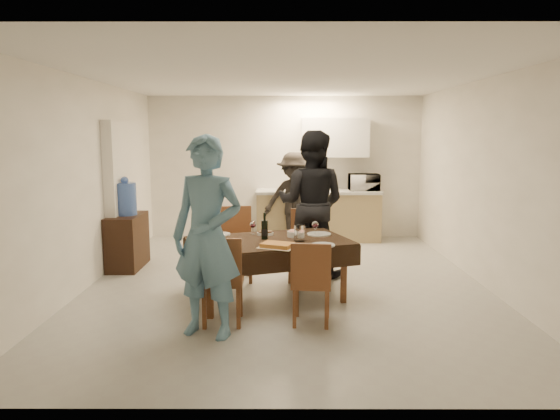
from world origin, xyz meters
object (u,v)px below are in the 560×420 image
at_px(water_jug, 125,199).
at_px(person_near, 207,237).
at_px(dining_table, 269,243).
at_px(person_far, 311,204).
at_px(savoury_tart, 277,245).
at_px(console, 127,241).
at_px(water_pitcher, 299,233).
at_px(person_kitchen, 294,199).
at_px(microwave, 364,182).
at_px(wine_bottle, 265,226).

height_order(water_jug, person_near, person_near).
xyz_separation_m(dining_table, person_far, (0.55, 1.05, 0.31)).
xyz_separation_m(water_jug, savoury_tart, (2.17, -1.77, -0.27)).
bearing_deg(person_far, console, 10.02).
distance_m(water_pitcher, savoury_tart, 0.42).
bearing_deg(water_jug, savoury_tart, -39.19).
height_order(dining_table, person_far, person_far).
relative_size(water_jug, savoury_tart, 1.22).
relative_size(console, person_near, 0.44).
relative_size(savoury_tart, person_kitchen, 0.23).
height_order(water_jug, person_far, person_far).
height_order(dining_table, microwave, microwave).
relative_size(dining_table, console, 2.45).
height_order(person_far, person_kitchen, person_far).
distance_m(dining_table, water_pitcher, 0.38).
bearing_deg(person_near, water_jug, 140.36).
bearing_deg(water_pitcher, person_near, -131.99).
bearing_deg(water_pitcher, person_kitchen, 89.71).
relative_size(water_pitcher, person_near, 0.10).
bearing_deg(person_kitchen, savoury_tart, -94.68).
xyz_separation_m(console, water_jug, (0.00, 0.00, 0.62)).
xyz_separation_m(dining_table, wine_bottle, (-0.05, 0.05, 0.19)).
bearing_deg(wine_bottle, water_pitcher, -14.04).
relative_size(dining_table, person_near, 1.07).
bearing_deg(microwave, person_near, 63.40).
relative_size(water_jug, microwave, 0.87).
xyz_separation_m(console, microwave, (3.70, 1.92, 0.67)).
relative_size(dining_table, person_far, 1.04).
xyz_separation_m(microwave, person_near, (-2.18, -4.35, -0.10)).
height_order(microwave, person_near, person_near).
relative_size(dining_table, water_pitcher, 10.99).
height_order(console, person_far, person_far).
bearing_deg(water_jug, person_kitchen, 31.06).
relative_size(savoury_tart, person_far, 0.19).
xyz_separation_m(dining_table, water_jug, (-2.07, 1.39, 0.33)).
height_order(console, savoury_tart, console).
bearing_deg(person_kitchen, wine_bottle, -98.41).
distance_m(wine_bottle, person_kitchen, 2.84).
bearing_deg(savoury_tart, dining_table, 104.74).
relative_size(dining_table, savoury_tart, 5.45).
bearing_deg(person_kitchen, water_jug, -148.94).
distance_m(water_pitcher, person_far, 1.13).
bearing_deg(water_jug, microwave, 27.38).
distance_m(wine_bottle, person_near, 1.21).
bearing_deg(savoury_tart, person_kitchen, 85.32).
relative_size(person_near, person_kitchen, 1.19).
relative_size(water_jug, person_near, 0.24).
height_order(water_jug, water_pitcher, water_jug).
bearing_deg(person_near, person_far, 80.79).
relative_size(console, microwave, 1.57).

